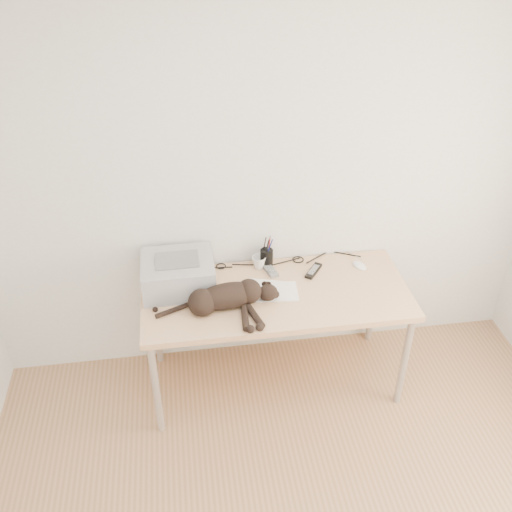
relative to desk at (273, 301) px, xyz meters
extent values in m
plane|color=silver|center=(0.00, -1.48, 1.99)|extent=(3.50, 3.50, 0.00)
plane|color=silver|center=(0.00, 0.27, 0.69)|extent=(3.50, 0.00, 3.50)
cube|color=tan|center=(0.00, -0.09, 0.11)|extent=(1.60, 0.70, 0.04)
cylinder|color=#B0B0B2|center=(-0.75, -0.39, -0.26)|extent=(0.04, 0.04, 0.70)
cylinder|color=#B0B0B2|center=(0.75, -0.39, -0.26)|extent=(0.04, 0.04, 0.70)
cylinder|color=#B0B0B2|center=(-0.75, 0.21, -0.26)|extent=(0.04, 0.04, 0.70)
cylinder|color=#B0B0B2|center=(0.75, 0.21, -0.26)|extent=(0.04, 0.04, 0.70)
cube|color=tan|center=(0.00, 0.24, -0.21)|extent=(1.48, 0.02, 0.60)
cube|color=#A1A1A6|center=(-0.57, 0.06, 0.23)|extent=(0.43, 0.36, 0.19)
cube|color=black|center=(-0.57, 0.06, 0.24)|extent=(0.36, 0.02, 0.11)
cube|color=slate|center=(-0.57, 0.06, 0.33)|extent=(0.26, 0.18, 0.01)
cube|color=white|center=(-0.01, -0.08, 0.14)|extent=(0.29, 0.22, 0.00)
cube|color=white|center=(-0.04, -0.06, 0.14)|extent=(0.32, 0.26, 0.00)
ellipsoid|color=black|center=(-0.30, -0.18, 0.21)|extent=(0.39, 0.21, 0.15)
sphere|color=black|center=(-0.45, -0.21, 0.21)|extent=(0.16, 0.16, 0.16)
ellipsoid|color=black|center=(-0.06, -0.15, 0.19)|extent=(0.13, 0.12, 0.10)
cone|color=black|center=(-0.07, -0.11, 0.23)|extent=(0.05, 0.06, 0.05)
cone|color=black|center=(-0.04, -0.11, 0.22)|extent=(0.05, 0.06, 0.05)
cylinder|color=black|center=(-0.22, -0.31, 0.15)|extent=(0.07, 0.22, 0.04)
cylinder|color=black|center=(-0.16, -0.30, 0.15)|extent=(0.07, 0.22, 0.04)
cylinder|color=black|center=(-0.60, -0.18, 0.15)|extent=(0.24, 0.06, 0.03)
imported|color=white|center=(-0.06, 0.18, 0.17)|extent=(0.12, 0.12, 0.08)
cylinder|color=black|center=(-0.01, 0.20, 0.19)|extent=(0.08, 0.08, 0.11)
cylinder|color=#990C0C|center=(-0.02, 0.20, 0.27)|extent=(0.01, 0.01, 0.15)
cylinder|color=navy|center=(0.00, 0.21, 0.27)|extent=(0.01, 0.01, 0.15)
cylinder|color=black|center=(-0.01, 0.19, 0.27)|extent=(0.01, 0.01, 0.15)
cube|color=slate|center=(-0.01, 0.15, 0.14)|extent=(0.11, 0.20, 0.02)
cube|color=black|center=(0.27, 0.08, 0.14)|extent=(0.14, 0.16, 0.02)
ellipsoid|color=white|center=(0.57, 0.10, 0.15)|extent=(0.11, 0.13, 0.04)
camera|label=1|loc=(-0.52, -2.73, 2.23)|focal=40.00mm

